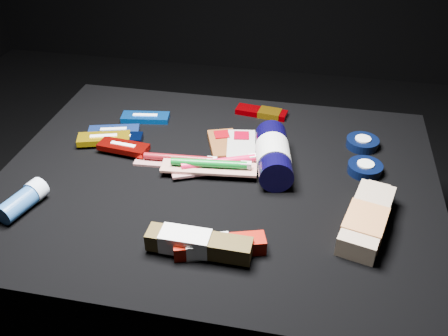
% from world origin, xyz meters
% --- Properties ---
extents(ground, '(3.00, 3.00, 0.00)m').
position_xyz_m(ground, '(0.00, 0.00, 0.00)').
color(ground, black).
rests_on(ground, ground).
extents(cloth_table, '(0.98, 0.78, 0.40)m').
position_xyz_m(cloth_table, '(0.00, 0.00, 0.20)').
color(cloth_table, black).
rests_on(cloth_table, ground).
extents(luna_bar_0, '(0.13, 0.07, 0.02)m').
position_xyz_m(luna_bar_0, '(-0.24, 0.22, 0.41)').
color(luna_bar_0, '#0B4AB0').
rests_on(luna_bar_0, cloth_table).
extents(luna_bar_1, '(0.13, 0.08, 0.02)m').
position_xyz_m(luna_bar_1, '(-0.29, 0.13, 0.41)').
color(luna_bar_1, '#2042A4').
rests_on(luna_bar_1, cloth_table).
extents(luna_bar_2, '(0.12, 0.06, 0.02)m').
position_xyz_m(luna_bar_2, '(-0.27, 0.10, 0.41)').
color(luna_bar_2, black).
rests_on(luna_bar_2, cloth_table).
extents(luna_bar_3, '(0.14, 0.08, 0.02)m').
position_xyz_m(luna_bar_3, '(-0.30, 0.08, 0.42)').
color(luna_bar_3, gold).
rests_on(luna_bar_3, cloth_table).
extents(luna_bar_4, '(0.13, 0.06, 0.02)m').
position_xyz_m(luna_bar_4, '(-0.24, 0.05, 0.42)').
color(luna_bar_4, maroon).
rests_on(luna_bar_4, cloth_table).
extents(clif_bar_0, '(0.10, 0.14, 0.02)m').
position_xyz_m(clif_bar_0, '(-0.01, 0.13, 0.41)').
color(clif_bar_0, brown).
rests_on(clif_bar_0, cloth_table).
extents(clif_bar_1, '(0.09, 0.13, 0.02)m').
position_xyz_m(clif_bar_1, '(0.03, 0.13, 0.41)').
color(clif_bar_1, '#A3A39D').
rests_on(clif_bar_1, cloth_table).
extents(power_bar, '(0.14, 0.06, 0.02)m').
position_xyz_m(power_bar, '(0.07, 0.30, 0.41)').
color(power_bar, '#850004').
rests_on(power_bar, cloth_table).
extents(lotion_bottle, '(0.11, 0.24, 0.08)m').
position_xyz_m(lotion_bottle, '(0.12, 0.06, 0.44)').
color(lotion_bottle, black).
rests_on(lotion_bottle, cloth_table).
extents(cream_tin_upper, '(0.08, 0.08, 0.02)m').
position_xyz_m(cream_tin_upper, '(0.32, 0.19, 0.41)').
color(cream_tin_upper, black).
rests_on(cream_tin_upper, cloth_table).
extents(cream_tin_lower, '(0.08, 0.08, 0.02)m').
position_xyz_m(cream_tin_lower, '(0.33, 0.09, 0.41)').
color(cream_tin_lower, black).
rests_on(cream_tin_lower, cloth_table).
extents(bodywash_bottle, '(0.12, 0.22, 0.04)m').
position_xyz_m(bodywash_bottle, '(0.32, -0.11, 0.42)').
color(bodywash_bottle, tan).
rests_on(bodywash_bottle, cloth_table).
extents(deodorant_stick, '(0.07, 0.12, 0.05)m').
position_xyz_m(deodorant_stick, '(-0.36, -0.19, 0.42)').
color(deodorant_stick, '#234F8A').
rests_on(deodorant_stick, cloth_table).
extents(toothbrush_pack_0, '(0.21, 0.06, 0.02)m').
position_xyz_m(toothbrush_pack_0, '(-0.10, 0.04, 0.41)').
color(toothbrush_pack_0, '#B8B2AC').
rests_on(toothbrush_pack_0, cloth_table).
extents(toothbrush_pack_1, '(0.22, 0.13, 0.02)m').
position_xyz_m(toothbrush_pack_1, '(0.00, 0.03, 0.42)').
color(toothbrush_pack_1, beige).
rests_on(toothbrush_pack_1, cloth_table).
extents(toothbrush_pack_2, '(0.22, 0.07, 0.02)m').
position_xyz_m(toothbrush_pack_2, '(-0.02, 0.01, 0.42)').
color(toothbrush_pack_2, silver).
rests_on(toothbrush_pack_2, cloth_table).
extents(toothpaste_carton_red, '(0.17, 0.09, 0.03)m').
position_xyz_m(toothpaste_carton_red, '(0.05, -0.23, 0.42)').
color(toothpaste_carton_red, '#8A0A00').
rests_on(toothpaste_carton_red, cloth_table).
extents(toothpaste_carton_green, '(0.20, 0.05, 0.04)m').
position_xyz_m(toothpaste_carton_green, '(0.01, -0.24, 0.42)').
color(toothpaste_carton_green, '#3F3011').
rests_on(toothpaste_carton_green, cloth_table).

